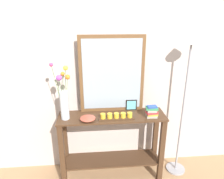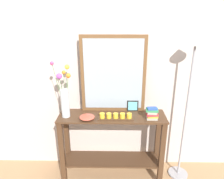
% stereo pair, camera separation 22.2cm
% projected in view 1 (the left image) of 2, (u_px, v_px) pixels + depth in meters
% --- Properties ---
extents(ground_plane, '(7.00, 6.00, 0.02)m').
position_uv_depth(ground_plane, '(112.00, 175.00, 2.61)').
color(ground_plane, '#A87F56').
extents(wall_back, '(6.40, 0.08, 2.70)m').
position_uv_depth(wall_back, '(110.00, 66.00, 2.43)').
color(wall_back, beige).
rests_on(wall_back, ground).
extents(console_table, '(1.22, 0.34, 0.84)m').
position_uv_depth(console_table, '(112.00, 141.00, 2.44)').
color(console_table, '#472D1C').
rests_on(console_table, ground).
extents(mirror_leaning, '(0.74, 0.03, 0.88)m').
position_uv_depth(mirror_leaning, '(112.00, 75.00, 2.31)').
color(mirror_leaning, brown).
rests_on(mirror_leaning, console_table).
extents(tall_vase_left, '(0.18, 0.22, 0.64)m').
position_uv_depth(tall_vase_left, '(64.00, 98.00, 2.18)').
color(tall_vase_left, silver).
rests_on(tall_vase_left, console_table).
extents(candle_tray, '(0.39, 0.09, 0.07)m').
position_uv_depth(candle_tray, '(116.00, 116.00, 2.24)').
color(candle_tray, '#472D1C').
rests_on(candle_tray, console_table).
extents(picture_frame_small, '(0.13, 0.01, 0.13)m').
position_uv_depth(picture_frame_small, '(131.00, 105.00, 2.44)').
color(picture_frame_small, black).
rests_on(picture_frame_small, console_table).
extents(decorative_bowl, '(0.17, 0.17, 0.05)m').
position_uv_depth(decorative_bowl, '(88.00, 118.00, 2.20)').
color(decorative_bowl, '#B24C38').
rests_on(decorative_bowl, console_table).
extents(book_stack, '(0.14, 0.10, 0.14)m').
position_uv_depth(book_stack, '(152.00, 112.00, 2.26)').
color(book_stack, '#B2A893').
rests_on(book_stack, console_table).
extents(floor_lamp, '(0.24, 0.24, 1.73)m').
position_uv_depth(floor_lamp, '(186.00, 85.00, 2.30)').
color(floor_lamp, '#9E9EA3').
rests_on(floor_lamp, ground).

